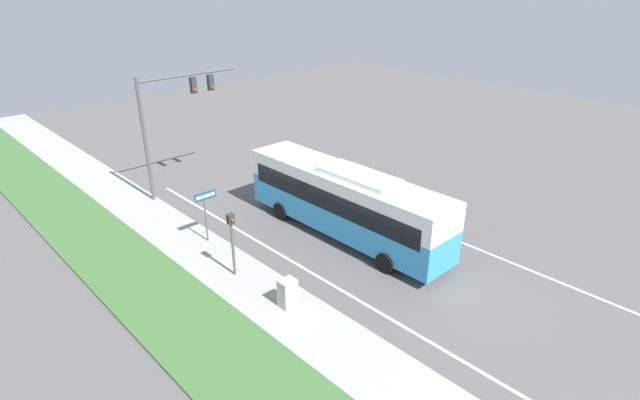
{
  "coord_description": "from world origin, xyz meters",
  "views": [
    {
      "loc": [
        -16.23,
        -11.98,
        12.08
      ],
      "look_at": [
        -0.78,
        4.25,
        1.85
      ],
      "focal_mm": 28.0,
      "sensor_mm": 36.0,
      "label": 1
    }
  ],
  "objects_px": {
    "bus": "(345,199)",
    "utility_cabinet": "(288,293)",
    "pedestrian_signal": "(232,235)",
    "street_sign": "(206,208)",
    "signal_gantry": "(172,110)"
  },
  "relations": [
    {
      "from": "pedestrian_signal",
      "to": "signal_gantry",
      "type": "bearing_deg",
      "value": 73.19
    },
    {
      "from": "utility_cabinet",
      "to": "bus",
      "type": "bearing_deg",
      "value": 23.79
    },
    {
      "from": "street_sign",
      "to": "bus",
      "type": "bearing_deg",
      "value": -37.41
    },
    {
      "from": "signal_gantry",
      "to": "pedestrian_signal",
      "type": "height_order",
      "value": "signal_gantry"
    },
    {
      "from": "signal_gantry",
      "to": "street_sign",
      "type": "relative_size",
      "value": 2.59
    },
    {
      "from": "street_sign",
      "to": "signal_gantry",
      "type": "bearing_deg",
      "value": 71.48
    },
    {
      "from": "bus",
      "to": "signal_gantry",
      "type": "relative_size",
      "value": 1.64
    },
    {
      "from": "pedestrian_signal",
      "to": "street_sign",
      "type": "relative_size",
      "value": 1.11
    },
    {
      "from": "pedestrian_signal",
      "to": "street_sign",
      "type": "height_order",
      "value": "pedestrian_signal"
    },
    {
      "from": "signal_gantry",
      "to": "utility_cabinet",
      "type": "bearing_deg",
      "value": -101.82
    },
    {
      "from": "street_sign",
      "to": "utility_cabinet",
      "type": "xyz_separation_m",
      "value": [
        -0.6,
        -6.71,
        -1.19
      ]
    },
    {
      "from": "bus",
      "to": "signal_gantry",
      "type": "xyz_separation_m",
      "value": [
        -3.2,
        10.51,
        3.04
      ]
    },
    {
      "from": "bus",
      "to": "utility_cabinet",
      "type": "relative_size",
      "value": 9.97
    },
    {
      "from": "signal_gantry",
      "to": "street_sign",
      "type": "distance_m",
      "value": 7.47
    },
    {
      "from": "signal_gantry",
      "to": "utility_cabinet",
      "type": "xyz_separation_m",
      "value": [
        -2.75,
        -13.13,
        -4.33
      ]
    }
  ]
}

